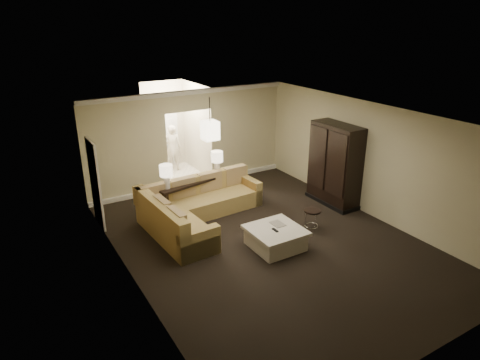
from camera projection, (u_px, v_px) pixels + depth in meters
ground at (268, 242)px, 9.49m from camera, size 8.00×8.00×0.00m
wall_back at (190, 139)px, 12.18m from camera, size 6.00×0.04×2.80m
wall_front at (438, 278)px, 5.78m from camera, size 6.00×0.04×2.80m
wall_left at (130, 216)px, 7.54m from camera, size 0.04×8.00×2.80m
wall_right at (371, 160)px, 10.42m from camera, size 0.04×8.00×2.80m
ceiling at (271, 118)px, 8.47m from camera, size 6.00×8.00×0.02m
crown_molding at (188, 93)px, 11.65m from camera, size 6.00×0.10×0.12m
baseboard at (192, 183)px, 12.62m from camera, size 6.00×0.10×0.12m
side_door at (95, 184)px, 9.92m from camera, size 0.05×0.90×2.10m
foyer at (172, 132)px, 13.28m from camera, size 1.44×2.02×2.80m
sectional_sofa at (195, 208)px, 10.27m from camera, size 3.17×2.57×0.94m
coffee_table at (275, 238)px, 9.21m from camera, size 1.11×1.11×0.46m
console_table at (194, 192)px, 10.96m from camera, size 2.09×0.86×0.79m
armoire at (335, 166)px, 11.12m from camera, size 0.64×1.49×2.15m
drink_table at (312, 215)px, 9.94m from camera, size 0.39×0.39×0.49m
table_lamp_left at (166, 173)px, 10.20m from camera, size 0.32×0.32×0.60m
table_lamp_right at (217, 159)px, 11.19m from camera, size 0.32×0.32×0.60m
pendant_light at (210, 130)px, 10.94m from camera, size 0.38×0.38×1.09m
person at (173, 145)px, 13.60m from camera, size 0.70×0.59×1.65m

